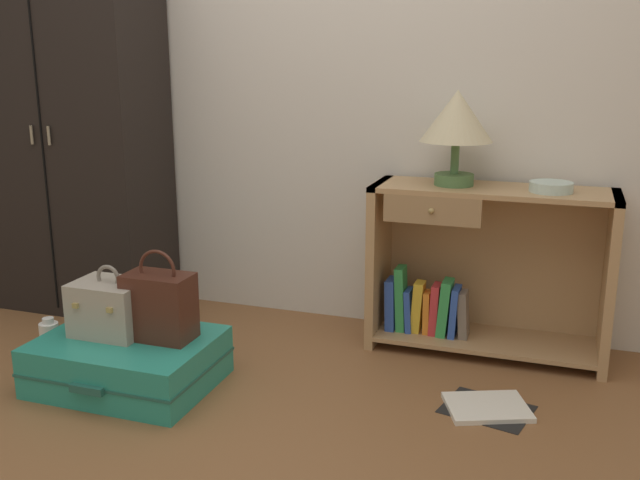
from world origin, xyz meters
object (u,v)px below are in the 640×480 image
(bottle, at_px, (50,341))
(open_book_on_floor, at_px, (487,408))
(suitcase_large, at_px, (128,361))
(table_lamp, at_px, (457,120))
(bowl, at_px, (551,187))
(handbag, at_px, (159,305))
(wardrobe, at_px, (72,130))
(bookshelf, at_px, (478,271))
(train_case, at_px, (110,307))

(bottle, xyz_separation_m, open_book_on_floor, (1.86, 0.16, -0.08))
(suitcase_large, bearing_deg, open_book_on_floor, 10.26)
(table_lamp, xyz_separation_m, bowl, (0.41, -0.03, -0.26))
(suitcase_large, bearing_deg, handbag, 18.76)
(table_lamp, xyz_separation_m, open_book_on_floor, (0.25, -0.57, -1.02))
(bowl, height_order, open_book_on_floor, bowl)
(wardrobe, height_order, bookshelf, wardrobe)
(bottle, bearing_deg, train_case, -10.24)
(bowl, relative_size, open_book_on_floor, 0.48)
(bookshelf, relative_size, train_case, 3.57)
(wardrobe, distance_m, table_lamp, 1.94)
(train_case, bearing_deg, open_book_on_floor, 8.69)
(bowl, bearing_deg, handbag, -152.15)
(wardrobe, height_order, train_case, wardrobe)
(wardrobe, xyz_separation_m, handbag, (0.92, -0.73, -0.59))
(bookshelf, distance_m, table_lamp, 0.67)
(bowl, distance_m, train_case, 1.87)
(bookshelf, distance_m, bowl, 0.49)
(table_lamp, height_order, train_case, table_lamp)
(table_lamp, relative_size, open_book_on_floor, 1.12)
(bowl, height_order, bottle, bowl)
(train_case, height_order, bottle, train_case)
(bookshelf, distance_m, suitcase_large, 1.55)
(bowl, bearing_deg, bottle, -160.77)
(table_lamp, bearing_deg, wardrobe, -178.50)
(table_lamp, height_order, handbag, table_lamp)
(suitcase_large, xyz_separation_m, open_book_on_floor, (1.40, 0.25, -0.09))
(suitcase_large, xyz_separation_m, bottle, (-0.46, 0.09, -0.01))
(table_lamp, relative_size, train_case, 1.41)
(train_case, bearing_deg, wardrobe, 132.95)
(suitcase_large, bearing_deg, wardrobe, 135.22)
(handbag, distance_m, bottle, 0.64)
(wardrobe, distance_m, open_book_on_floor, 2.43)
(bowl, bearing_deg, train_case, -154.83)
(train_case, distance_m, handbag, 0.22)
(table_lamp, height_order, bottle, table_lamp)
(bookshelf, xyz_separation_m, bottle, (-1.74, -0.74, -0.28))
(wardrobe, relative_size, train_case, 6.41)
(wardrobe, xyz_separation_m, train_case, (0.70, -0.75, -0.61))
(table_lamp, distance_m, train_case, 1.64)
(bookshelf, bearing_deg, open_book_on_floor, -78.14)
(suitcase_large, xyz_separation_m, train_case, (-0.08, 0.03, 0.21))
(table_lamp, distance_m, bottle, 2.00)
(table_lamp, bearing_deg, handbag, -142.46)
(wardrobe, relative_size, table_lamp, 4.53)
(train_case, bearing_deg, handbag, 4.85)
(handbag, xyz_separation_m, open_book_on_floor, (1.27, 0.21, -0.33))
(bottle, bearing_deg, wardrobe, 115.35)
(handbag, bearing_deg, wardrobe, 141.33)
(train_case, xyz_separation_m, handbag, (0.22, 0.02, 0.03))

